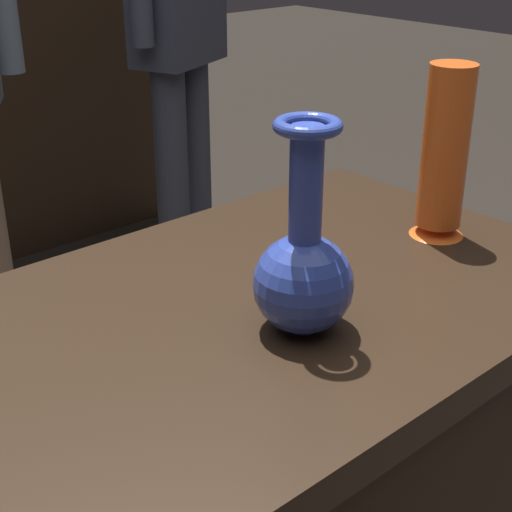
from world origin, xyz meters
TOP-DOWN VIEW (x-y plane):
  - vase_centerpiece at (0.07, -0.10)m, footprint 0.13×0.13m
  - vase_tall_behind at (0.46, -0.03)m, footprint 0.09×0.09m
  - visitor_near_right at (0.92, 1.32)m, footprint 0.44×0.29m

SIDE VIEW (x-z plane):
  - vase_centerpiece at x=0.07m, z-range 0.75..1.03m
  - vase_tall_behind at x=0.46m, z-range 0.80..1.08m
  - visitor_near_right at x=0.92m, z-range 0.15..1.85m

